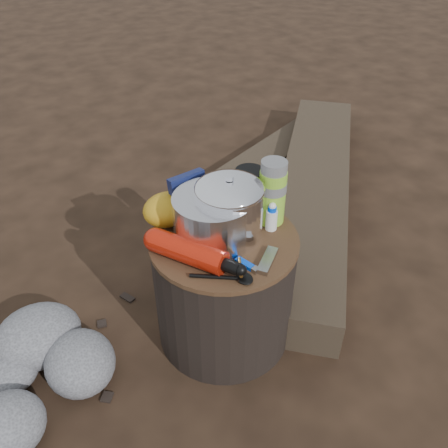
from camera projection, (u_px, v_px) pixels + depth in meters
name	position (u px, v px, depth m)	size (l,w,h in m)	color
ground	(224.00, 330.00, 1.68)	(60.00, 60.00, 0.00)	black
stump	(224.00, 288.00, 1.55)	(0.46, 0.46, 0.42)	black
rock_ring	(60.00, 432.00, 1.28)	(0.42, 0.92, 0.18)	slate
log_main	(314.00, 189.00, 2.29)	(0.32, 1.88, 0.16)	#392D21
log_small	(266.00, 160.00, 2.58)	(0.21, 1.14, 0.10)	#392D21
foil_windscreen	(214.00, 218.00, 1.38)	(0.24, 0.24, 0.15)	silver
camping_pot	(229.00, 208.00, 1.38)	(0.20, 0.20, 0.20)	white
fuel_bottle	(189.00, 252.00, 1.32)	(0.07, 0.30, 0.07)	red
thermos	(272.00, 192.00, 1.44)	(0.08, 0.08, 0.21)	#91D232
travel_mug	(249.00, 189.00, 1.52)	(0.09, 0.09, 0.14)	black
stuff_sack	(167.00, 209.00, 1.46)	(0.16, 0.13, 0.11)	gold
food_pouch	(189.00, 197.00, 1.47)	(0.12, 0.03, 0.16)	#131B4D
lighter	(245.00, 264.00, 1.32)	(0.02, 0.08, 0.01)	#0346F1
multitool	(268.00, 261.00, 1.33)	(0.03, 0.11, 0.02)	#9F9FA3
spork	(216.00, 277.00, 1.28)	(0.04, 0.17, 0.01)	black
squeeze_bottle	(272.00, 218.00, 1.44)	(0.04, 0.04, 0.09)	white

